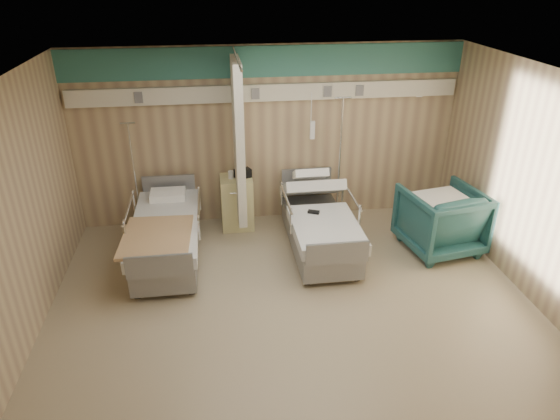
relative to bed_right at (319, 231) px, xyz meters
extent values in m
cube|color=gray|center=(-0.60, -1.30, -0.32)|extent=(6.00, 5.00, 0.00)
cube|color=tan|center=(-0.60, 1.20, 1.08)|extent=(6.00, 0.04, 2.80)
cube|color=tan|center=(-0.60, -3.80, 1.08)|extent=(6.00, 0.04, 2.80)
cube|color=tan|center=(-3.60, -1.30, 1.08)|extent=(0.04, 5.00, 2.80)
cube|color=tan|center=(2.40, -1.30, 1.08)|extent=(0.04, 5.00, 2.80)
cube|color=silver|center=(-0.60, -1.30, 2.48)|extent=(6.00, 5.00, 0.04)
cube|color=#307168|center=(-0.60, 1.18, 2.23)|extent=(6.00, 0.04, 0.45)
cube|color=beige|center=(-0.60, 1.15, 1.79)|extent=(5.88, 0.08, 0.25)
cylinder|color=silver|center=(-1.10, 0.30, 2.44)|extent=(0.03, 1.80, 0.03)
cube|color=beige|center=(-1.10, 0.65, 1.19)|extent=(0.12, 0.90, 2.35)
cube|color=#D3C984|center=(-1.15, 0.90, 0.11)|extent=(0.50, 0.48, 0.85)
imported|color=#1F4C4E|center=(1.76, -0.22, 0.17)|extent=(1.19, 1.21, 0.96)
cube|color=silver|center=(1.74, -0.22, 0.68)|extent=(0.77, 0.71, 0.08)
cylinder|color=silver|center=(0.50, 0.93, -0.30)|extent=(0.37, 0.37, 0.03)
cylinder|color=silver|center=(0.50, 0.93, 0.70)|extent=(0.03, 0.03, 2.03)
cylinder|color=silver|center=(0.50, 0.93, 1.72)|extent=(0.24, 0.03, 0.03)
cylinder|color=silver|center=(-2.68, 0.94, -0.30)|extent=(0.32, 0.32, 0.03)
cylinder|color=silver|center=(-2.68, 0.94, 0.57)|extent=(0.03, 0.03, 1.77)
cylinder|color=silver|center=(-2.68, 0.94, 1.45)|extent=(0.21, 0.03, 0.03)
cube|color=black|center=(-0.10, -0.04, 0.33)|extent=(0.18, 0.13, 0.04)
cube|color=tan|center=(-2.27, -0.46, 0.33)|extent=(0.93, 1.14, 0.04)
cube|color=black|center=(-1.04, 0.90, 0.60)|extent=(0.28, 0.23, 0.13)
cylinder|color=white|center=(-1.23, 0.89, 0.59)|extent=(0.10, 0.10, 0.12)
camera|label=1|loc=(-1.45, -6.29, 3.53)|focal=32.00mm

